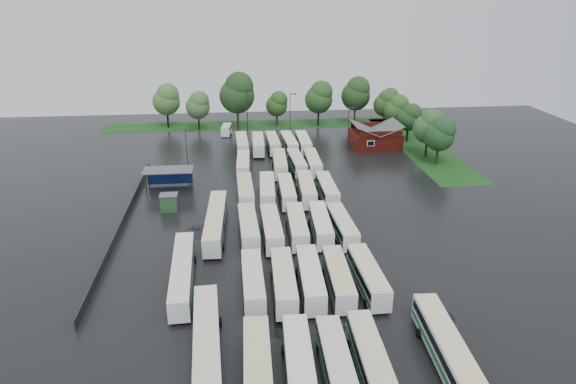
{
  "coord_description": "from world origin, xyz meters",
  "views": [
    {
      "loc": [
        -5.61,
        -61.14,
        31.48
      ],
      "look_at": [
        2.0,
        12.0,
        2.5
      ],
      "focal_mm": 32.0,
      "sensor_mm": 36.0,
      "label": 1
    }
  ],
  "objects": [
    {
      "name": "bus_r5c3",
      "position": [
        5.33,
        41.89,
        1.66
      ],
      "size": [
        2.86,
        10.97,
        3.02
      ],
      "rotation": [
        0.0,
        0.0,
        0.05
      ],
      "color": "silver",
      "rests_on": "ground"
    },
    {
      "name": "artic_bus_east",
      "position": [
        12.3,
        -26.75,
        1.71
      ],
      "size": [
        3.17,
        16.71,
        3.08
      ],
      "rotation": [
        0.0,
        0.0,
        -0.05
      ],
      "color": "silver",
      "rests_on": "ground"
    },
    {
      "name": "puddle_2",
      "position": [
        -10.73,
        4.46,
        0.0
      ],
      "size": [
        5.18,
        5.18,
        0.01
      ],
      "primitive_type": "cylinder",
      "color": "black",
      "rests_on": "ground"
    },
    {
      "name": "bus_r2c1",
      "position": [
        -1.38,
        1.01,
        1.71
      ],
      "size": [
        2.52,
        11.17,
        3.1
      ],
      "rotation": [
        0.0,
        0.0,
        0.01
      ],
      "color": "silver",
      "rests_on": "ground"
    },
    {
      "name": "tree_east_4",
      "position": [
        30.8,
        59.33,
        5.99
      ],
      "size": [
        5.62,
        5.62,
        9.31
      ],
      "color": "black",
      "rests_on": "ground"
    },
    {
      "name": "tree_east_1",
      "position": [
        32.65,
        34.91,
        6.37
      ],
      "size": [
        5.98,
        5.98,
        9.91
      ],
      "color": "black",
      "rests_on": "ground"
    },
    {
      "name": "brick_building",
      "position": [
        24.0,
        42.77,
        1.87
      ],
      "size": [
        10.07,
        8.6,
        5.39
      ],
      "color": "maroon",
      "rests_on": "ground"
    },
    {
      "name": "lamp_post_ne",
      "position": [
        17.74,
        41.03,
        5.29
      ],
      "size": [
        1.4,
        0.27,
        9.11
      ],
      "color": "#2D2D30",
      "rests_on": "ground"
    },
    {
      "name": "tree_north_4",
      "position": [
        14.98,
        62.24,
        7.22
      ],
      "size": [
        6.78,
        6.78,
        11.23
      ],
      "color": "black",
      "rests_on": "ground"
    },
    {
      "name": "minibus",
      "position": [
        -7.83,
        56.03,
        1.28
      ],
      "size": [
        2.54,
        5.49,
        2.31
      ],
      "rotation": [
        0.0,
        0.0,
        -0.11
      ],
      "color": "white",
      "rests_on": "ground"
    },
    {
      "name": "tree_east_3",
      "position": [
        31.51,
        52.51,
        6.03
      ],
      "size": [
        5.67,
        5.67,
        9.38
      ],
      "color": "black",
      "rests_on": "ground"
    },
    {
      "name": "tree_north_0",
      "position": [
        -21.97,
        64.48,
        7.0
      ],
      "size": [
        6.57,
        6.57,
        10.88
      ],
      "color": "black",
      "rests_on": "ground"
    },
    {
      "name": "bus_r2c4",
      "position": [
        8.23,
        0.85,
        1.64
      ],
      "size": [
        2.62,
        10.79,
        2.98
      ],
      "rotation": [
        0.0,
        0.0,
        0.03
      ],
      "color": "silver",
      "rests_on": "ground"
    },
    {
      "name": "bus_r1c3",
      "position": [
        5.09,
        -12.38,
        1.66
      ],
      "size": [
        2.67,
        10.94,
        3.03
      ],
      "rotation": [
        0.0,
        0.0,
        -0.03
      ],
      "color": "silver",
      "rests_on": "ground"
    },
    {
      "name": "utility_hut",
      "position": [
        -16.2,
        12.6,
        1.32
      ],
      "size": [
        2.7,
        2.2,
        2.62
      ],
      "color": "#224926",
      "rests_on": "ground"
    },
    {
      "name": "bus_r0c2",
      "position": [
        2.2,
        -26.22,
        1.62
      ],
      "size": [
        2.46,
        10.64,
        2.95
      ],
      "rotation": [
        0.0,
        0.0,
        -0.02
      ],
      "color": "silver",
      "rests_on": "ground"
    },
    {
      "name": "bus_r2c0",
      "position": [
        -4.45,
        1.49,
        1.71
      ],
      "size": [
        2.72,
        11.21,
        3.1
      ],
      "rotation": [
        0.0,
        0.0,
        0.03
      ],
      "color": "silver",
      "rests_on": "ground"
    },
    {
      "name": "artic_bus_west_c",
      "position": [
        -12.3,
        -9.4,
        1.64
      ],
      "size": [
        2.86,
        16.02,
        2.96
      ],
      "rotation": [
        0.0,
        0.0,
        0.04
      ],
      "color": "silver",
      "rests_on": "ground"
    },
    {
      "name": "wash_shed",
      "position": [
        -17.2,
        22.02,
        2.99
      ],
      "size": [
        8.2,
        4.2,
        3.58
      ],
      "color": "#2D2D30",
      "rests_on": "ground"
    },
    {
      "name": "bus_r1c1",
      "position": [
        -1.04,
        -12.55,
        1.71
      ],
      "size": [
        2.66,
        11.22,
        3.11
      ],
      "rotation": [
        0.0,
        0.0,
        -0.03
      ],
      "color": "silver",
      "rests_on": "ground"
    },
    {
      "name": "grass_strip_east",
      "position": [
        34.0,
        42.8,
        0.01
      ],
      "size": [
        10.0,
        50.0,
        0.01
      ],
      "primitive_type": "cube",
      "color": "#134012",
      "rests_on": "ground"
    },
    {
      "name": "bus_r1c0",
      "position": [
        -4.4,
        -12.17,
        1.63
      ],
      "size": [
        2.39,
        10.7,
        2.97
      ],
      "rotation": [
        0.0,
        0.0,
        0.01
      ],
      "color": "silver",
      "rests_on": "ground"
    },
    {
      "name": "artic_bus_west_a",
      "position": [
        -8.96,
        -22.9,
        1.71
      ],
      "size": [
        3.19,
        16.74,
        3.09
      ],
      "rotation": [
        0.0,
        0.0,
        0.05
      ],
      "color": "silver",
      "rests_on": "ground"
    },
    {
      "name": "bus_r5c2",
      "position": [
        1.96,
        42.13,
        1.65
      ],
      "size": [
        2.58,
        10.82,
        3.0
      ],
      "rotation": [
        0.0,
        0.0,
        0.03
      ],
      "color": "silver",
      "rests_on": "ground"
    },
    {
      "name": "lamp_post_back_e",
      "position": [
        6.94,
        53.64,
        5.72
      ],
      "size": [
        1.52,
        0.3,
        9.84
      ],
      "color": "#2D2D30",
      "rests_on": "ground"
    },
    {
      "name": "puddle_3",
      "position": [
        7.54,
        -1.47,
        0.0
      ],
      "size": [
        3.69,
        3.69,
        0.01
      ],
      "primitive_type": "cylinder",
      "color": "black",
      "rests_on": "ground"
    },
    {
      "name": "bus_r4c2",
      "position": [
        2.17,
        28.21,
        1.71
      ],
      "size": [
        2.85,
        11.29,
        3.12
      ],
      "rotation": [
        0.0,
        0.0,
        -0.04
      ],
      "color": "silver",
      "rests_on": "ground"
    },
    {
      "name": "tree_north_1",
      "position": [
        -14.33,
        61.37,
        6.1
      ],
      "size": [
        5.73,
        5.73,
        9.48
      ],
      "color": "black",
      "rests_on": "ground"
    },
    {
      "name": "tree_north_5",
      "position": [
        24.5,
        63.81,
        7.65
      ],
      "size": [
        7.18,
        7.18,
        11.88
      ],
      "color": "#392A1F",
      "rests_on": "ground"
    },
    {
      "name": "tree_east_0",
      "position": [
        33.09,
        29.99,
        6.1
      ],
      "size": [
        5.77,
        5.73,
        9.49
      ],
      "color": "#3B2714",
      "rests_on": "ground"
    },
    {
      "name": "bus_r0c1",
      "position": [
        -1.02,
        -26.08,
        1.68
      ],
      "size": [
        2.8,
        11.09,
        3.06
      ],
      "rotation": [
        0.0,
        0.0,
        -0.04
      ],
      "color": "silver",
      "rests_on": "ground"
    },
    {
      "name": "tree_north_2",
      "position": [
        -4.89,
        61.05,
        8.9
      ],
      "size": [
        8.35,
        8.35,
        13.83
      ],
      "color": "#3C2C1E",
      "rests_on": "ground"
    },
    {
      "name": "lamp_post_back_w",
      "position": [
        -2.78,
        55.3,
        6.3
      ],
      "size": [
        1.67,
        0.33,
        10.85
      ],
      "color": "#2D2D30",
      "rests_on": "ground"
    },
    {
      "name": "ground",
      "position": [
        0.0,
        0.0,
        0.0
      ],
      "size": [
        160.0,
        160.0,
        0.0
      ],
      "primitive_type": "plane",
      "color": "black",
      "rests_on": "ground"
    },
    {
      "name": "bus_r2c2",
      "position": [
        2.12,
        1.39,
        1.67
      ],
      "size": [
        2.61,
        10.95,
        3.03
      ],
      "rotation": [
        0.0,
        0.0,
        -0.03
      ],
      "color": "silver",
      "rests_on": "ground"
    },
    {
      "name": "bus_r0c0",
      "position": [
        -4.56,
        -25.97,
        1.69
      ],
      "size": [
        2.57,
        11.07,
        3.07
      ],
      "rotation": [
        0.0,
        0.0,
        -0.02
      ],
      "color": "silver",
      "rests_on": "ground"
    },
    {
      "name": "bus_r2c3",
      "position": [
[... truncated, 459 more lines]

